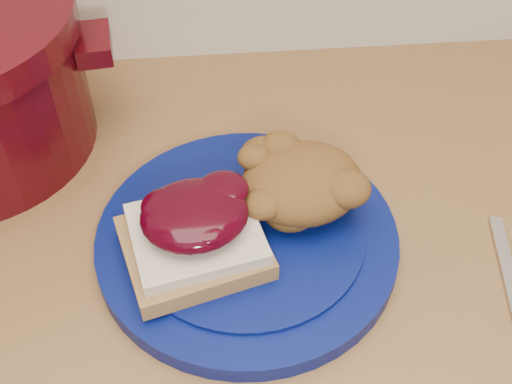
{
  "coord_description": "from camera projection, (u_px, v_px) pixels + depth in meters",
  "views": [
    {
      "loc": [
        -0.06,
        1.12,
        1.36
      ],
      "look_at": [
        -0.02,
        1.51,
        0.95
      ],
      "focal_mm": 45.0,
      "sensor_mm": 36.0,
      "label": 1
    }
  ],
  "objects": [
    {
      "name": "plate",
      "position": [
        247.0,
        239.0,
        0.59
      ],
      "size": [
        0.32,
        0.32,
        0.02
      ],
      "primitive_type": "cylinder",
      "rotation": [
        0.0,
        0.0,
        0.17
      ],
      "color": "#050F53",
      "rests_on": "wood_countertop"
    },
    {
      "name": "sandwich",
      "position": [
        195.0,
        232.0,
        0.54
      ],
      "size": [
        0.14,
        0.13,
        0.06
      ],
      "rotation": [
        0.0,
        0.0,
        0.17
      ],
      "color": "olive",
      "rests_on": "plate"
    },
    {
      "name": "stuffing_mound",
      "position": [
        302.0,
        183.0,
        0.58
      ],
      "size": [
        0.13,
        0.11,
        0.06
      ],
      "primitive_type": "ellipsoid",
      "rotation": [
        0.0,
        0.0,
        0.17
      ],
      "color": "brown",
      "rests_on": "plate"
    },
    {
      "name": "butter_knife",
      "position": [
        511.0,
        282.0,
        0.56
      ],
      "size": [
        0.04,
        0.15,
        0.0
      ],
      "primitive_type": "cube",
      "rotation": [
        0.0,
        0.0,
        1.41
      ],
      "color": "silver",
      "rests_on": "wood_countertop"
    }
  ]
}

